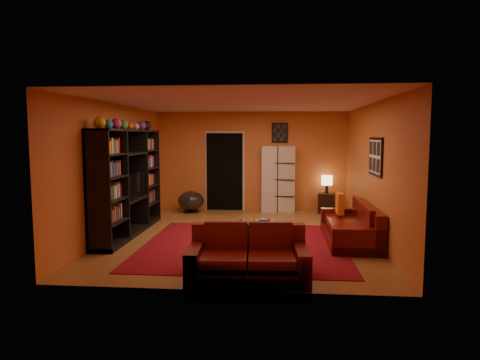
# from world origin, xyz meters

# --- Properties ---
(floor) EXTENTS (6.00, 6.00, 0.00)m
(floor) POSITION_xyz_m (0.00, 0.00, 0.00)
(floor) COLOR brown
(floor) RESTS_ON ground
(ceiling) EXTENTS (6.00, 6.00, 0.00)m
(ceiling) POSITION_xyz_m (0.00, 0.00, 2.60)
(ceiling) COLOR white
(ceiling) RESTS_ON wall_back
(wall_back) EXTENTS (6.00, 0.00, 6.00)m
(wall_back) POSITION_xyz_m (0.00, 3.00, 1.30)
(wall_back) COLOR #BE6229
(wall_back) RESTS_ON floor
(wall_front) EXTENTS (6.00, 0.00, 6.00)m
(wall_front) POSITION_xyz_m (0.00, -3.00, 1.30)
(wall_front) COLOR #BE6229
(wall_front) RESTS_ON floor
(wall_left) EXTENTS (0.00, 6.00, 6.00)m
(wall_left) POSITION_xyz_m (-2.50, 0.00, 1.30)
(wall_left) COLOR #BE6229
(wall_left) RESTS_ON floor
(wall_right) EXTENTS (0.00, 6.00, 6.00)m
(wall_right) POSITION_xyz_m (2.50, 0.00, 1.30)
(wall_right) COLOR #BE6229
(wall_right) RESTS_ON floor
(rug) EXTENTS (3.60, 3.60, 0.01)m
(rug) POSITION_xyz_m (0.10, -0.70, 0.01)
(rug) COLOR #5F0A14
(rug) RESTS_ON floor
(doorway) EXTENTS (0.95, 0.10, 2.04)m
(doorway) POSITION_xyz_m (-0.70, 2.96, 1.02)
(doorway) COLOR black
(doorway) RESTS_ON floor
(wall_art_right) EXTENTS (0.03, 1.00, 0.70)m
(wall_art_right) POSITION_xyz_m (2.48, -0.30, 1.60)
(wall_art_right) COLOR black
(wall_art_right) RESTS_ON wall_right
(wall_art_back) EXTENTS (0.42, 0.03, 0.52)m
(wall_art_back) POSITION_xyz_m (0.75, 2.98, 2.05)
(wall_art_back) COLOR black
(wall_art_back) RESTS_ON wall_back
(entertainment_unit) EXTENTS (0.45, 3.00, 2.10)m
(entertainment_unit) POSITION_xyz_m (-2.27, 0.00, 1.05)
(entertainment_unit) COLOR black
(entertainment_unit) RESTS_ON floor
(tv) EXTENTS (0.89, 0.12, 0.51)m
(tv) POSITION_xyz_m (-2.23, 0.01, 0.98)
(tv) COLOR black
(tv) RESTS_ON entertainment_unit
(sofa) EXTENTS (0.90, 2.15, 0.85)m
(sofa) POSITION_xyz_m (2.14, -0.27, 0.29)
(sofa) COLOR #4F0A0A
(sofa) RESTS_ON rug
(loveseat) EXTENTS (1.70, 1.08, 0.85)m
(loveseat) POSITION_xyz_m (0.30, -2.41, 0.28)
(loveseat) COLOR #4F0A0A
(loveseat) RESTS_ON rug
(throw_pillow) EXTENTS (0.12, 0.42, 0.42)m
(throw_pillow) POSITION_xyz_m (1.95, 0.33, 0.63)
(throw_pillow) COLOR orange
(throw_pillow) RESTS_ON sofa
(coffee_table) EXTENTS (0.81, 0.81, 0.40)m
(coffee_table) POSITION_xyz_m (0.39, -0.54, 0.36)
(coffee_table) COLOR silver
(coffee_table) RESTS_ON floor
(storage_cabinet) EXTENTS (0.89, 0.47, 1.71)m
(storage_cabinet) POSITION_xyz_m (0.70, 2.80, 0.85)
(storage_cabinet) COLOR beige
(storage_cabinet) RESTS_ON floor
(bowl_chair) EXTENTS (0.67, 0.67, 0.55)m
(bowl_chair) POSITION_xyz_m (-1.52, 2.50, 0.29)
(bowl_chair) COLOR black
(bowl_chair) RESTS_ON floor
(side_table) EXTENTS (0.47, 0.47, 0.50)m
(side_table) POSITION_xyz_m (1.96, 2.75, 0.25)
(side_table) COLOR black
(side_table) RESTS_ON floor
(table_lamp) EXTENTS (0.28, 0.28, 0.46)m
(table_lamp) POSITION_xyz_m (1.96, 2.75, 0.82)
(table_lamp) COLOR black
(table_lamp) RESTS_ON side_table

